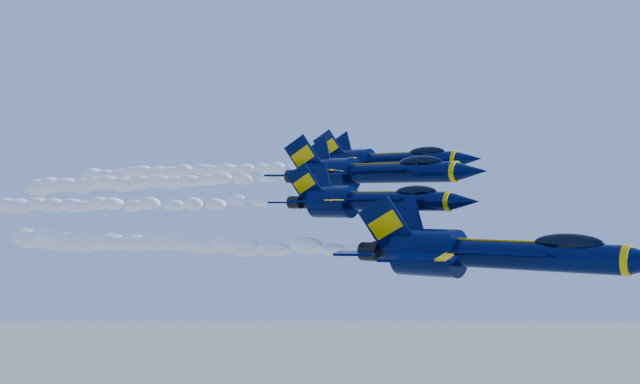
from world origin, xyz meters
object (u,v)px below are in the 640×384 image
Objects in this scene: jet_lead at (486,253)px; jet_third at (369,173)px; jet_second at (368,200)px; jet_fourth at (384,161)px.

jet_third reaches higher than jet_lead.
jet_third is at bearing 122.92° from jet_second.
jet_lead is 1.04× the size of jet_fourth.
jet_second is 0.81× the size of jet_fourth.
jet_third is 14.59m from jet_fourth.
jet_second is (-10.62, 2.90, 3.21)m from jet_lead.
jet_second reaches higher than jet_lead.
jet_lead is 34.20m from jet_fourth.
jet_second is at bearing -57.08° from jet_third.
jet_third is (-5.58, 8.62, 2.34)m from jet_second.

